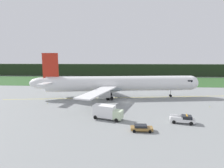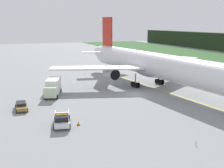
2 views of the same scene
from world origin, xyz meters
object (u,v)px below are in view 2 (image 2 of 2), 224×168
(ops_pickup_truck, at_px, (62,119))
(staff_car, at_px, (21,106))
(catering_truck, at_px, (53,87))
(airliner, at_px, (156,66))
(apron_cone, at_px, (78,123))

(ops_pickup_truck, relative_size, staff_car, 1.26)
(catering_truck, relative_size, staff_car, 1.70)
(airliner, xyz_separation_m, staff_car, (5.62, -29.50, -4.49))
(airliner, bearing_deg, staff_car, -79.21)
(catering_truck, distance_m, apron_cone, 18.28)
(catering_truck, distance_m, staff_car, 10.09)
(airliner, bearing_deg, ops_pickup_truck, -57.59)
(catering_truck, bearing_deg, apron_cone, 1.93)
(airliner, height_order, staff_car, airliner)
(airliner, height_order, apron_cone, airliner)
(ops_pickup_truck, relative_size, catering_truck, 0.74)
(apron_cone, bearing_deg, staff_car, -145.84)
(catering_truck, height_order, staff_car, catering_truck)
(staff_car, distance_m, apron_cone, 12.93)
(airliner, xyz_separation_m, catering_truck, (-1.90, -22.86, -3.40))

